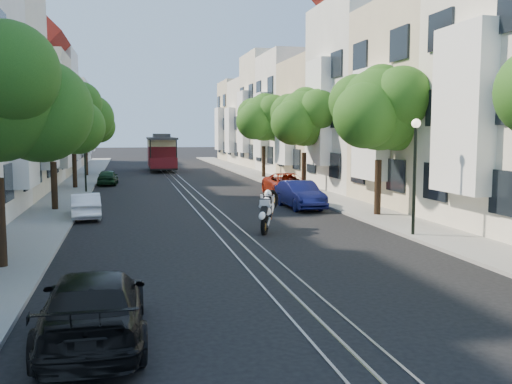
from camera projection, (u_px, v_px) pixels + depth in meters
ground at (179, 183)px, 42.57m from camera, size 200.00×200.00×0.00m
sidewalk_east at (273, 180)px, 44.15m from camera, size 2.50×80.00×0.12m
sidewalk_west at (78, 184)px, 40.98m from camera, size 2.50×80.00×0.12m
rail_left at (172, 183)px, 42.45m from camera, size 0.06×80.00×0.02m
rail_slot at (179, 183)px, 42.57m from camera, size 0.06×80.00×0.02m
rail_right at (187, 183)px, 42.69m from camera, size 0.06×80.00×0.02m
lane_line at (179, 183)px, 42.57m from camera, size 0.08×80.00×0.01m
townhouses_east at (331, 114)px, 44.54m from camera, size 7.75×72.00×12.00m
townhouses_west at (6, 113)px, 39.35m from camera, size 7.75×72.00×11.76m
tree_e_b at (381, 111)px, 25.21m from camera, size 4.93×4.08×6.68m
tree_e_c at (305, 119)px, 35.89m from camera, size 4.84×3.99×6.52m
tree_e_d at (264, 119)px, 46.53m from camera, size 5.01×4.16×6.85m
tree_w_b at (53, 119)px, 26.94m from camera, size 4.72×3.87×6.27m
tree_w_c at (74, 113)px, 37.54m from camera, size 5.13×4.28×7.09m
tree_w_d at (86, 122)px, 48.26m from camera, size 4.84×3.99×6.52m
lamp_east at (415, 159)px, 20.37m from camera, size 0.32×0.32×4.16m
lamp_west at (85, 148)px, 35.07m from camera, size 0.32×0.32×4.16m
sportbike_rider at (267, 208)px, 21.75m from camera, size 1.23×1.99×1.63m
cable_car at (161, 151)px, 55.85m from camera, size 2.78×8.63×3.31m
parked_car_e_mid at (300, 195)px, 28.51m from camera, size 1.64×4.21×1.36m
parked_car_e_far at (287, 184)px, 34.25m from camera, size 2.23×4.81×1.33m
parked_car_w_near at (94, 307)px, 10.33m from camera, size 1.85×4.55×1.32m
parked_car_w_mid at (86, 206)px, 25.17m from camera, size 1.52×3.56×1.14m
parked_car_w_far at (108, 177)px, 40.97m from camera, size 1.51×3.38×1.13m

